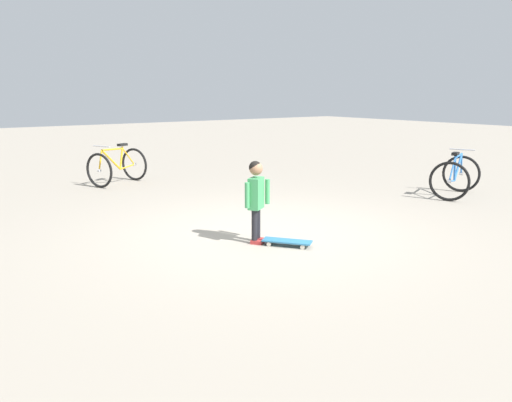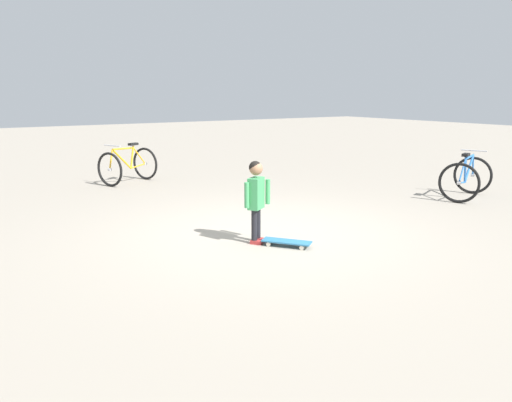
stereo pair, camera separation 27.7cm
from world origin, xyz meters
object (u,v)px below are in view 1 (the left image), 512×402
at_px(child_person, 256,193).
at_px(bicycle_mid, 456,176).
at_px(bicycle_near, 117,166).
at_px(skateboard, 287,241).

distance_m(child_person, bicycle_mid, 4.75).
xyz_separation_m(child_person, bicycle_near, (-0.10, -5.15, -0.28)).
height_order(skateboard, bicycle_mid, bicycle_mid).
bearing_deg(bicycle_near, bicycle_mid, 133.38).
relative_size(child_person, skateboard, 1.75).
bearing_deg(bicycle_near, skateboard, 91.39).
bearing_deg(bicycle_mid, bicycle_near, -46.62).
bearing_deg(child_person, skateboard, 124.23).
distance_m(bicycle_near, bicycle_mid, 6.74).
height_order(child_person, skateboard, child_person).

